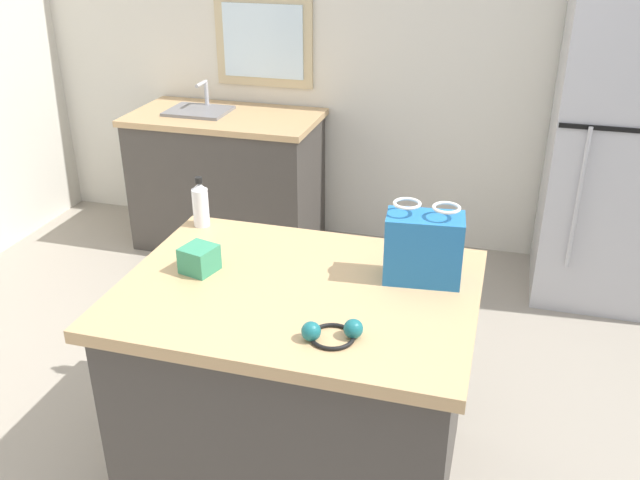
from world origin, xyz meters
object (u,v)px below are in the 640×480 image
(bottle, at_px, (201,204))
(shopping_bag, at_px, (424,247))
(refrigerator, at_px, (617,150))
(kitchen_island, at_px, (299,385))
(ear_defenders, at_px, (332,332))
(small_box, at_px, (199,259))

(bottle, bearing_deg, shopping_bag, -12.68)
(refrigerator, distance_m, bottle, 2.43)
(kitchen_island, bearing_deg, refrigerator, 57.06)
(ear_defenders, bearing_deg, bottle, 138.16)
(refrigerator, xyz_separation_m, ear_defenders, (-1.07, -2.26, 0.01))
(bottle, bearing_deg, kitchen_island, -35.55)
(bottle, height_order, ear_defenders, bottle)
(ear_defenders, bearing_deg, shopping_bag, 64.93)
(small_box, bearing_deg, shopping_bag, 11.29)
(kitchen_island, height_order, small_box, small_box)
(small_box, height_order, ear_defenders, small_box)
(shopping_bag, relative_size, small_box, 2.54)
(small_box, relative_size, ear_defenders, 0.61)
(ear_defenders, bearing_deg, refrigerator, 64.64)
(bottle, xyz_separation_m, ear_defenders, (0.77, -0.69, -0.08))
(shopping_bag, bearing_deg, refrigerator, 64.56)
(bottle, bearing_deg, ear_defenders, -41.84)
(shopping_bag, height_order, bottle, shopping_bag)
(shopping_bag, relative_size, ear_defenders, 1.55)
(kitchen_island, relative_size, shopping_bag, 4.28)
(kitchen_island, xyz_separation_m, shopping_bag, (0.43, 0.18, 0.58))
(ear_defenders, bearing_deg, small_box, 153.20)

